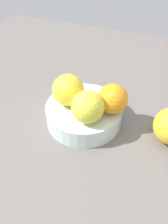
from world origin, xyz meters
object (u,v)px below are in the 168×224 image
at_px(orange_in_bowl_1, 88,107).
at_px(orange_in_bowl_2, 113,99).
at_px(orange_in_bowl_0, 69,89).
at_px(fruit_bowl, 84,114).

bearing_deg(orange_in_bowl_1, orange_in_bowl_2, -131.51).
xyz_separation_m(orange_in_bowl_0, orange_in_bowl_2, (-0.11, -0.01, -0.00)).
bearing_deg(orange_in_bowl_2, fruit_bowl, 7.94).
height_order(fruit_bowl, orange_in_bowl_0, orange_in_bowl_0).
distance_m(fruit_bowl, orange_in_bowl_1, 0.08).
bearing_deg(orange_in_bowl_1, orange_in_bowl_0, -34.10).
bearing_deg(fruit_bowl, orange_in_bowl_2, -172.06).
distance_m(orange_in_bowl_0, orange_in_bowl_2, 0.11).
bearing_deg(orange_in_bowl_0, fruit_bowl, 174.84).
relative_size(orange_in_bowl_0, orange_in_bowl_1, 1.03).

